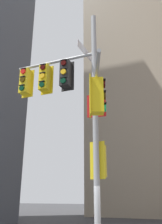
% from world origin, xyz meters
% --- Properties ---
extents(building_mid_block, '(13.23, 13.23, 33.82)m').
position_xyz_m(building_mid_block, '(-1.29, 26.70, 16.91)').
color(building_mid_block, tan).
rests_on(building_mid_block, ground).
extents(signal_pole_assembly, '(4.04, 3.08, 8.56)m').
position_xyz_m(signal_pole_assembly, '(-0.73, -0.14, 5.09)').
color(signal_pole_assembly, '#9EA0A3').
rests_on(signal_pole_assembly, ground).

